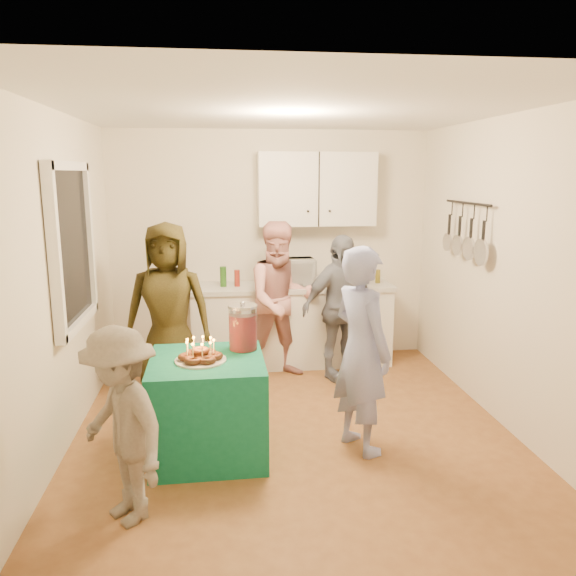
{
  "coord_description": "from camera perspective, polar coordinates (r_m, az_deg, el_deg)",
  "views": [
    {
      "loc": [
        -0.57,
        -4.36,
        2.12
      ],
      "look_at": [
        0.0,
        0.35,
        1.15
      ],
      "focal_mm": 35.0,
      "sensor_mm": 36.0,
      "label": 1
    }
  ],
  "objects": [
    {
      "name": "floor",
      "position": [
        4.89,
        0.51,
        -14.17
      ],
      "size": [
        4.0,
        4.0,
        0.0
      ],
      "primitive_type": "plane",
      "color": "brown",
      "rests_on": "ground"
    },
    {
      "name": "ceiling",
      "position": [
        4.43,
        0.57,
        17.76
      ],
      "size": [
        4.0,
        4.0,
        0.0
      ],
      "primitive_type": "plane",
      "color": "white",
      "rests_on": "floor"
    },
    {
      "name": "back_wall",
      "position": [
        6.44,
        -1.77,
        4.23
      ],
      "size": [
        3.6,
        3.6,
        0.0
      ],
      "primitive_type": "plane",
      "color": "silver",
      "rests_on": "floor"
    },
    {
      "name": "left_wall",
      "position": [
        4.61,
        -22.25,
        0.42
      ],
      "size": [
        4.0,
        4.0,
        0.0
      ],
      "primitive_type": "plane",
      "color": "silver",
      "rests_on": "floor"
    },
    {
      "name": "right_wall",
      "position": [
        5.03,
        21.31,
        1.37
      ],
      "size": [
        4.0,
        4.0,
        0.0
      ],
      "primitive_type": "plane",
      "color": "silver",
      "rests_on": "floor"
    },
    {
      "name": "window_night",
      "position": [
        4.85,
        -21.22,
        4.01
      ],
      "size": [
        0.04,
        1.0,
        1.2
      ],
      "primitive_type": "cube",
      "color": "black",
      "rests_on": "left_wall"
    },
    {
      "name": "counter",
      "position": [
        6.34,
        0.33,
        -3.9
      ],
      "size": [
        2.2,
        0.58,
        0.86
      ],
      "primitive_type": "cube",
      "color": "white",
      "rests_on": "floor"
    },
    {
      "name": "countertop",
      "position": [
        6.24,
        0.33,
        0.13
      ],
      "size": [
        2.24,
        0.62,
        0.05
      ],
      "primitive_type": "cube",
      "color": "beige",
      "rests_on": "counter"
    },
    {
      "name": "upper_cabinet",
      "position": [
        6.31,
        2.92,
        9.99
      ],
      "size": [
        1.3,
        0.3,
        0.8
      ],
      "primitive_type": "cube",
      "color": "white",
      "rests_on": "back_wall"
    },
    {
      "name": "pot_rack",
      "position": [
        5.58,
        17.45,
        5.67
      ],
      "size": [
        0.12,
        1.0,
        0.6
      ],
      "primitive_type": "cube",
      "color": "black",
      "rests_on": "right_wall"
    },
    {
      "name": "microwave",
      "position": [
        6.21,
        0.28,
        1.65
      ],
      "size": [
        0.53,
        0.37,
        0.29
      ],
      "primitive_type": "imported",
      "rotation": [
        0.0,
        0.0,
        0.04
      ],
      "color": "white",
      "rests_on": "countertop"
    },
    {
      "name": "party_table",
      "position": [
        4.41,
        -8.13,
        -11.83
      ],
      "size": [
        0.86,
        0.86,
        0.76
      ],
      "primitive_type": "cube",
      "rotation": [
        0.0,
        0.0,
        0.01
      ],
      "color": "#0F6747",
      "rests_on": "floor"
    },
    {
      "name": "donut_cake",
      "position": [
        4.2,
        -8.9,
        -6.19
      ],
      "size": [
        0.38,
        0.38,
        0.18
      ],
      "primitive_type": null,
      "color": "#381C0C",
      "rests_on": "party_table"
    },
    {
      "name": "punch_jar",
      "position": [
        4.42,
        -4.59,
        -4.11
      ],
      "size": [
        0.22,
        0.22,
        0.34
      ],
      "primitive_type": "cylinder",
      "color": "#B10E18",
      "rests_on": "party_table"
    },
    {
      "name": "man_birthday",
      "position": [
        4.33,
        7.46,
        -6.27
      ],
      "size": [
        0.59,
        0.69,
        1.6
      ],
      "primitive_type": "imported",
      "rotation": [
        0.0,
        0.0,
        2.0
      ],
      "color": "#96A0DA",
      "rests_on": "floor"
    },
    {
      "name": "woman_back_left",
      "position": [
        5.49,
        -12.06,
        -2.2
      ],
      "size": [
        0.87,
        0.6,
        1.68
      ],
      "primitive_type": "imported",
      "rotation": [
        0.0,
        0.0,
        -0.09
      ],
      "color": "#534717",
      "rests_on": "floor"
    },
    {
      "name": "woman_back_center",
      "position": [
        5.84,
        -0.65,
        -1.28
      ],
      "size": [
        0.91,
        0.78,
        1.65
      ],
      "primitive_type": "imported",
      "rotation": [
        0.0,
        0.0,
        0.21
      ],
      "color": "#C8686B",
      "rests_on": "floor"
    },
    {
      "name": "woman_back_right",
      "position": [
        5.84,
        5.24,
        -1.99
      ],
      "size": [
        0.96,
        0.69,
        1.52
      ],
      "primitive_type": "imported",
      "rotation": [
        0.0,
        0.0,
        0.41
      ],
      "color": "black",
      "rests_on": "floor"
    },
    {
      "name": "child_near_left",
      "position": [
        3.64,
        -16.57,
        -13.27
      ],
      "size": [
        0.86,
        0.92,
        1.24
      ],
      "primitive_type": "imported",
      "rotation": [
        0.0,
        0.0,
        -0.91
      ],
      "color": "#645B50",
      "rests_on": "floor"
    }
  ]
}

